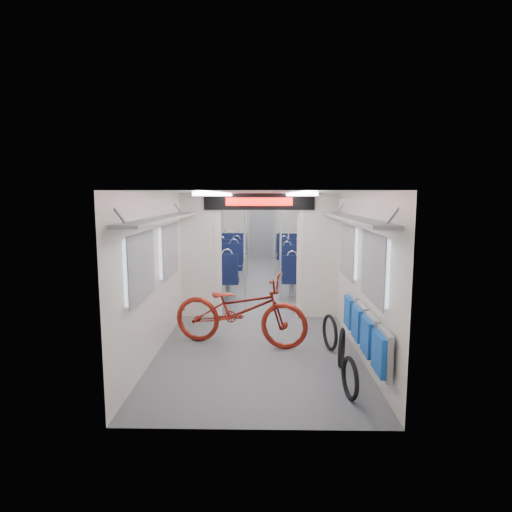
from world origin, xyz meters
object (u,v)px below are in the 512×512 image
at_px(flip_bench, 364,330).
at_px(bike_hoop_a, 350,380).
at_px(seat_bay_near_left, 221,267).
at_px(seat_bay_far_right, 290,250).
at_px(stanchion_far_left, 247,236).
at_px(bike_hoop_c, 330,334).
at_px(stanchion_near_left, 245,253).
at_px(stanchion_near_right, 280,252).
at_px(seat_bay_near_right, 299,268).
at_px(stanchion_far_right, 276,236).
at_px(bike_hoop_b, 342,350).
at_px(bicycle, 240,310).
at_px(seat_bay_far_left, 231,251).

relative_size(flip_bench, bike_hoop_a, 4.31).
xyz_separation_m(bike_hoop_a, seat_bay_near_left, (-1.98, 5.58, 0.34)).
relative_size(bike_hoop_a, seat_bay_far_right, 0.24).
height_order(bike_hoop_a, stanchion_far_left, stanchion_far_left).
xyz_separation_m(bike_hoop_c, stanchion_near_left, (-1.35, 2.22, 0.91)).
bearing_deg(seat_bay_far_right, seat_bay_near_left, -117.72).
relative_size(bike_hoop_a, stanchion_near_right, 0.21).
relative_size(seat_bay_near_right, seat_bay_far_right, 0.99).
relative_size(flip_bench, stanchion_near_left, 0.91).
relative_size(stanchion_near_right, stanchion_far_right, 1.00).
height_order(seat_bay_near_left, seat_bay_near_right, seat_bay_near_left).
bearing_deg(stanchion_far_left, seat_bay_near_right, -50.24).
height_order(bike_hoop_b, bike_hoop_c, bike_hoop_c).
relative_size(bike_hoop_b, stanchion_near_left, 0.23).
bearing_deg(stanchion_far_left, bike_hoop_a, -78.82).
distance_m(bicycle, bike_hoop_c, 1.38).
relative_size(seat_bay_near_left, seat_bay_far_right, 1.08).
xyz_separation_m(bicycle, bike_hoop_a, (1.32, -1.75, -0.33)).
bearing_deg(bike_hoop_c, stanchion_far_left, 104.25).
distance_m(bike_hoop_a, seat_bay_near_left, 5.93).
bearing_deg(bicycle, bike_hoop_b, -107.55).
relative_size(bicycle, stanchion_far_left, 0.90).
bearing_deg(stanchion_far_right, seat_bay_far_left, 134.66).
relative_size(bike_hoop_a, seat_bay_far_left, 0.22).
height_order(bicycle, seat_bay_near_left, seat_bay_near_left).
relative_size(flip_bench, stanchion_near_right, 0.91).
distance_m(bike_hoop_c, stanchion_near_right, 2.62).
xyz_separation_m(bike_hoop_b, seat_bay_far_left, (-2.05, 7.85, 0.32)).
distance_m(flip_bench, seat_bay_near_right, 4.93).
relative_size(bike_hoop_c, seat_bay_near_left, 0.24).
bearing_deg(bike_hoop_b, seat_bay_far_left, 104.64).
xyz_separation_m(bicycle, flip_bench, (1.62, -1.05, 0.03)).
bearing_deg(stanchion_near_right, stanchion_far_right, 90.00).
bearing_deg(bike_hoop_a, bike_hoop_c, 89.52).
bearing_deg(seat_bay_far_left, bike_hoop_c, -74.55).
relative_size(stanchion_near_left, stanchion_far_right, 1.00).
distance_m(seat_bay_near_left, stanchion_near_right, 2.23).
bearing_deg(stanchion_far_right, seat_bay_far_right, 73.57).
relative_size(bike_hoop_c, stanchion_near_right, 0.23).
distance_m(bike_hoop_c, seat_bay_far_right, 7.60).
xyz_separation_m(bike_hoop_b, seat_bay_near_right, (-0.18, 4.71, 0.30)).
bearing_deg(seat_bay_far_right, seat_bay_near_right, -90.00).
relative_size(flip_bench, seat_bay_near_left, 0.96).
distance_m(bicycle, stanchion_near_right, 2.35).
relative_size(seat_bay_near_left, stanchion_near_right, 0.95).
height_order(bike_hoop_b, stanchion_far_left, stanchion_far_left).
bearing_deg(stanchion_near_right, seat_bay_far_right, 84.35).
distance_m(flip_bench, bike_hoop_a, 0.84).
bearing_deg(stanchion_far_left, stanchion_near_left, -88.57).
height_order(seat_bay_far_left, stanchion_near_right, stanchion_near_right).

